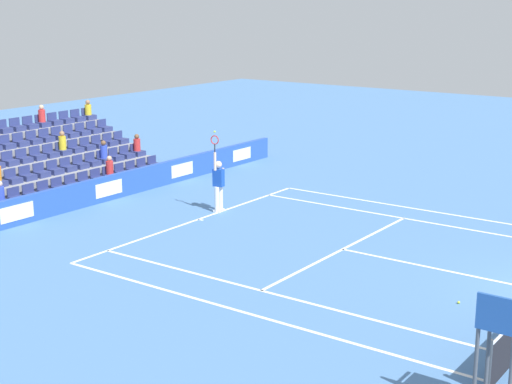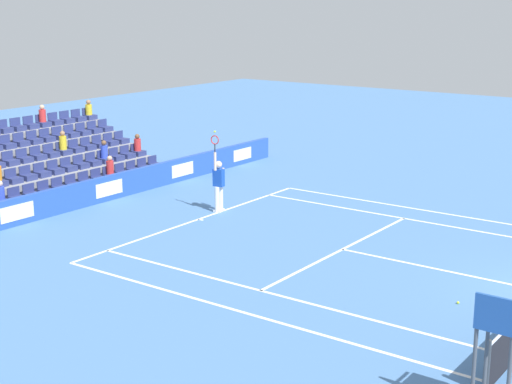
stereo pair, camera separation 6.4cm
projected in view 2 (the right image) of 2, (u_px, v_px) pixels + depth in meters
line_baseline at (198, 219)px, 25.68m from camera, size 10.97×0.10×0.01m
line_service at (342, 249)px, 22.56m from camera, size 8.23×0.10×0.01m
line_centre_service at (446, 271)px, 20.73m from camera, size 0.10×6.40×0.01m
line_singles_sideline_left at (276, 294)px, 19.06m from camera, size 0.10×11.89×0.01m
line_singles_sideline_right at (416, 220)px, 25.53m from camera, size 0.10×11.89×0.01m
line_doubles_sideline_left at (242, 312)px, 17.98m from camera, size 0.10×11.89×0.01m
line_doubles_sideline_right at (433, 212)px, 26.61m from camera, size 0.10×11.89×0.01m
line_centre_mark at (201, 220)px, 25.63m from camera, size 0.10×0.20×0.01m
sponsor_barrier at (107, 188)px, 28.03m from camera, size 20.12×0.22×0.91m
tennis_player at (219, 184)px, 26.40m from camera, size 0.53×0.39×2.85m
umpire_chair at (498, 338)px, 13.00m from camera, size 0.70×0.70×2.34m
stadium_stand at (42, 167)px, 29.97m from camera, size 8.06×4.75×3.00m
loose_tennis_ball at (458, 303)px, 18.47m from camera, size 0.07×0.07×0.07m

